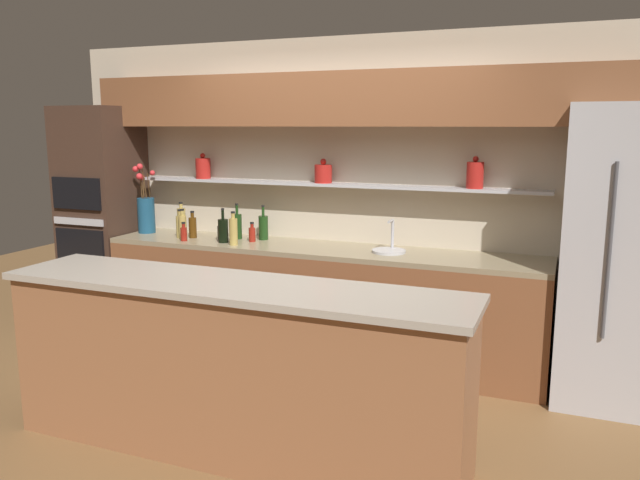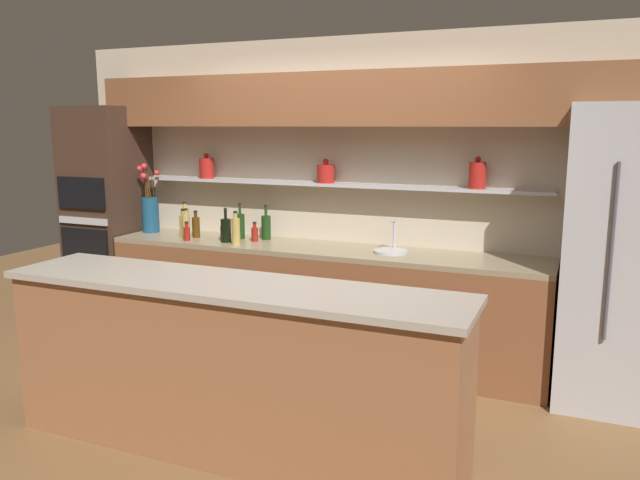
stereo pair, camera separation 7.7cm
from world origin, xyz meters
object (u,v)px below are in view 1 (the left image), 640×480
object	(u,v)px
refrigerator	(632,258)
bottle_wine_6	(223,230)
bottle_sauce_10	(220,232)
bottle_spirit_1	(233,231)
oven_tower	(103,219)
bottle_spirit_9	(180,226)
bottle_sauce_2	(252,234)
bottle_spirit_5	(193,227)
sink_fixture	(389,249)
bottle_spirit_4	(182,220)
bottle_sauce_8	(184,233)
bottle_wine_3	(237,226)
flower_vase	(146,211)
bottle_wine_7	(263,227)
bottle_spirit_0	(183,226)

from	to	relation	value
refrigerator	bottle_wine_6	size ratio (longest dim) A/B	7.02
bottle_sauce_10	bottle_spirit_1	bearing A→B (deg)	-34.78
oven_tower	bottle_spirit_9	size ratio (longest dim) A/B	8.27
bottle_wine_6	bottle_sauce_2	bearing A→B (deg)	30.61
bottle_sauce_2	bottle_spirit_5	xyz separation A→B (m)	(-0.57, -0.03, 0.03)
sink_fixture	bottle_spirit_5	size ratio (longest dim) A/B	1.11
bottle_sauce_2	bottle_wine_6	size ratio (longest dim) A/B	0.58
bottle_sauce_2	bottle_spirit_4	xyz separation A→B (m)	(-0.79, 0.13, 0.05)
bottle_sauce_2	bottle_sauce_8	distance (m)	0.59
bottle_spirit_4	bottle_sauce_8	world-z (taller)	bottle_spirit_4
refrigerator	sink_fixture	world-z (taller)	refrigerator
refrigerator	bottle_spirit_1	bearing A→B (deg)	-177.25
sink_fixture	bottle_wine_3	bearing A→B (deg)	177.13
refrigerator	bottle_sauce_10	xyz separation A→B (m)	(-3.17, 0.01, -0.02)
flower_vase	bottle_sauce_10	bearing A→B (deg)	-5.69
bottle_wine_3	bottle_sauce_8	xyz separation A→B (m)	(-0.37, -0.26, -0.05)
bottle_sauce_2	bottle_wine_7	size ratio (longest dim) A/B	0.56
bottle_spirit_4	bottle_sauce_8	distance (m)	0.40
bottle_sauce_2	flower_vase	bearing A→B (deg)	177.98
oven_tower	bottle_wine_3	distance (m)	1.38
bottle_spirit_1	bottle_sauce_10	world-z (taller)	bottle_spirit_1
bottle_spirit_1	bottle_wine_7	xyz separation A→B (m)	(0.11, 0.31, -0.01)
oven_tower	bottle_sauce_2	xyz separation A→B (m)	(1.56, 0.01, -0.04)
bottle_spirit_5	bottle_wine_6	size ratio (longest dim) A/B	0.82
refrigerator	bottle_wine_3	distance (m)	3.07
oven_tower	bottle_spirit_4	world-z (taller)	oven_tower
flower_vase	bottle_sauce_2	size ratio (longest dim) A/B	3.79
bottle_spirit_0	bottle_wine_7	world-z (taller)	bottle_wine_7
refrigerator	bottle_sauce_8	world-z (taller)	refrigerator
sink_fixture	bottle_sauce_10	world-z (taller)	sink_fixture
sink_fixture	bottle_spirit_9	world-z (taller)	sink_fixture
bottle_sauce_8	bottle_spirit_9	bearing A→B (deg)	133.62
oven_tower	bottle_spirit_9	xyz separation A→B (m)	(0.88, -0.05, -0.01)
refrigerator	bottle_spirit_1	xyz separation A→B (m)	(-2.95, -0.14, 0.02)
bottle_wine_6	bottle_sauce_8	world-z (taller)	bottle_wine_6
bottle_spirit_1	bottle_sauce_8	distance (m)	0.49
bottle_sauce_2	bottle_wine_7	world-z (taller)	bottle_wine_7
refrigerator	bottle_sauce_2	bearing A→B (deg)	179.01
sink_fixture	bottle_sauce_8	world-z (taller)	sink_fixture
oven_tower	bottle_sauce_10	bearing A→B (deg)	-1.34
flower_vase	bottle_spirit_5	world-z (taller)	flower_vase
sink_fixture	bottle_spirit_1	size ratio (longest dim) A/B	0.94
oven_tower	bottle_spirit_4	size ratio (longest dim) A/B	7.20
bottle_spirit_0	bottle_spirit_4	world-z (taller)	bottle_spirit_4
sink_fixture	bottle_wine_7	distance (m)	1.16
refrigerator	bottle_wine_3	xyz separation A→B (m)	(-3.06, 0.12, 0.02)
bottle_spirit_4	bottle_spirit_9	xyz separation A→B (m)	(0.12, -0.19, -0.02)
bottle_spirit_0	bottle_sauce_8	world-z (taller)	bottle_spirit_0
bottle_spirit_1	bottle_wine_3	size ratio (longest dim) A/B	0.90
bottle_spirit_1	bottle_spirit_4	bearing A→B (deg)	155.89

